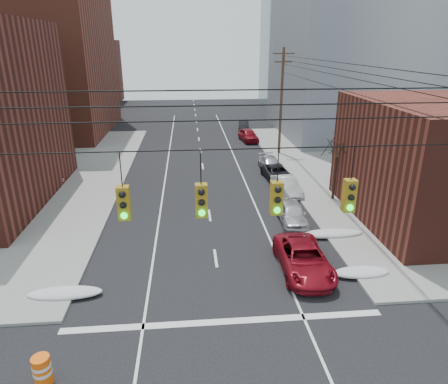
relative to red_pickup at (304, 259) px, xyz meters
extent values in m
cube|color=#532018|center=(-30.51, 63.77, 5.26)|extent=(22.00, 18.00, 12.00)
cube|color=gray|center=(17.49, 33.77, 11.76)|extent=(22.00, 20.00, 25.00)
cube|color=gray|center=(19.49, 59.77, 10.26)|extent=(20.00, 18.00, 22.00)
cylinder|color=#473323|center=(3.99, 23.77, 4.76)|extent=(0.28, 0.28, 11.00)
cube|color=#473323|center=(3.99, 23.77, 9.66)|extent=(2.20, 0.12, 0.12)
cube|color=#473323|center=(3.99, 23.77, 8.86)|extent=(1.80, 0.12, 0.12)
cylinder|color=black|center=(-4.51, -7.23, 7.86)|extent=(17.00, 0.04, 0.04)
cylinder|color=black|center=(-7.71, -7.23, 7.36)|extent=(0.03, 0.03, 1.00)
cube|color=olive|center=(-7.71, -7.23, 6.36)|extent=(0.35, 0.30, 1.00)
sphere|color=black|center=(-7.71, -7.40, 6.68)|extent=(0.20, 0.20, 0.20)
sphere|color=black|center=(-7.71, -7.40, 6.36)|extent=(0.20, 0.20, 0.20)
sphere|color=#0CE526|center=(-7.71, -7.40, 6.04)|extent=(0.20, 0.20, 0.20)
cylinder|color=black|center=(-5.51, -7.23, 7.36)|extent=(0.03, 0.03, 1.00)
cube|color=olive|center=(-5.51, -7.23, 6.36)|extent=(0.35, 0.30, 1.00)
sphere|color=black|center=(-5.51, -7.40, 6.68)|extent=(0.20, 0.20, 0.20)
sphere|color=black|center=(-5.51, -7.40, 6.36)|extent=(0.20, 0.20, 0.20)
sphere|color=#0CE526|center=(-5.51, -7.40, 6.04)|extent=(0.20, 0.20, 0.20)
cylinder|color=black|center=(-3.31, -7.23, 7.36)|extent=(0.03, 0.03, 1.00)
cube|color=olive|center=(-3.31, -7.23, 6.36)|extent=(0.35, 0.30, 1.00)
sphere|color=black|center=(-3.31, -7.40, 6.68)|extent=(0.20, 0.20, 0.20)
sphere|color=black|center=(-3.31, -7.40, 6.36)|extent=(0.20, 0.20, 0.20)
sphere|color=#0CE526|center=(-3.31, -7.40, 6.04)|extent=(0.20, 0.20, 0.20)
cylinder|color=black|center=(-1.11, -7.23, 7.36)|extent=(0.03, 0.03, 1.00)
cube|color=olive|center=(-1.11, -7.23, 6.36)|extent=(0.35, 0.30, 1.00)
sphere|color=black|center=(-1.11, -7.40, 6.68)|extent=(0.20, 0.20, 0.20)
sphere|color=black|center=(-1.11, -7.40, 6.36)|extent=(0.20, 0.20, 0.20)
sphere|color=#0CE526|center=(-1.11, -7.40, 6.04)|extent=(0.20, 0.20, 0.20)
cylinder|color=black|center=(5.09, 9.77, 1.01)|extent=(0.20, 0.20, 3.50)
cylinder|color=black|center=(5.47, 9.89, 3.34)|extent=(0.27, 0.82, 1.19)
cylinder|color=black|center=(5.31, 10.34, 3.42)|extent=(1.17, 0.54, 1.38)
cylinder|color=black|center=(4.66, 10.51, 3.46)|extent=(1.44, 1.00, 1.48)
cylinder|color=black|center=(4.69, 9.83, 3.34)|extent=(0.17, 0.84, 1.19)
cylinder|color=black|center=(4.64, 9.35, 3.42)|extent=(0.82, 0.99, 1.40)
cylinder|color=black|center=(5.15, 8.92, 3.46)|extent=(1.74, 0.21, 1.43)
cylinder|color=black|center=(5.42, 9.54, 3.34)|extent=(0.48, 0.73, 1.20)
ellipsoid|color=silver|center=(-11.91, -1.23, -0.53)|extent=(3.50, 1.08, 0.42)
ellipsoid|color=silver|center=(2.89, -0.73, -0.53)|extent=(3.00, 1.08, 0.42)
ellipsoid|color=silver|center=(2.89, 3.77, -0.53)|extent=(4.00, 1.08, 0.42)
imported|color=maroon|center=(0.00, 0.00, 0.00)|extent=(2.52, 5.34, 1.47)
imported|color=silver|center=(0.92, 5.99, -0.02)|extent=(1.89, 4.29, 1.44)
imported|color=silver|center=(1.89, 11.53, -0.07)|extent=(1.94, 4.22, 1.34)
imported|color=black|center=(1.89, 15.07, -0.12)|extent=(2.43, 4.62, 1.24)
imported|color=#B7B7BC|center=(1.89, 17.90, -0.11)|extent=(2.05, 4.41, 1.25)
imported|color=maroon|center=(1.55, 30.04, 0.02)|extent=(2.36, 4.62, 1.50)
imported|color=black|center=(1.89, 36.87, -0.08)|extent=(1.86, 4.11, 1.31)
imported|color=white|center=(-18.71, 15.23, 0.11)|extent=(4.50, 2.91, 1.40)
imported|color=silver|center=(-19.59, 19.09, 0.13)|extent=(5.63, 3.83, 1.43)
imported|color=#A2A1A6|center=(-21.04, 16.92, 0.07)|extent=(3.86, 1.63, 1.30)
cylinder|color=#FF610D|center=(-11.20, -6.47, -0.17)|extent=(0.77, 0.77, 1.13)
cylinder|color=white|center=(-11.20, -6.47, 0.06)|extent=(0.78, 0.78, 0.14)
cylinder|color=white|center=(-11.20, -6.47, -0.23)|extent=(0.78, 0.78, 0.14)
camera|label=1|loc=(-5.83, -17.94, 10.61)|focal=32.00mm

